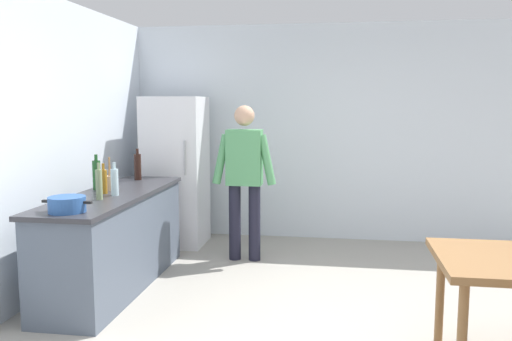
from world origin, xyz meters
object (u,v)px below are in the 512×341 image
object	(u,v)px
bottle_vinegar_tall	(99,184)
bottle_wine_green	(97,175)
refrigerator	(176,171)
cooking_pot	(67,204)
utensil_jar	(108,182)
bottle_oil_amber	(104,181)
bottle_wine_dark	(138,166)
person	(244,172)
bottle_water_clear	(115,182)

from	to	relation	value
bottle_vinegar_tall	bottle_wine_green	bearing A→B (deg)	117.50
refrigerator	cooking_pot	bearing A→B (deg)	-91.79
cooking_pot	utensil_jar	world-z (taller)	utensil_jar
bottle_oil_amber	bottle_wine_green	world-z (taller)	bottle_wine_green
cooking_pot	bottle_oil_amber	bearing A→B (deg)	95.79
bottle_wine_green	bottle_wine_dark	size ratio (longest dim) A/B	1.00
utensil_jar	bottle_vinegar_tall	world-z (taller)	same
refrigerator	bottle_oil_amber	xyz separation A→B (m)	(-0.16, -1.66, 0.12)
cooking_pot	bottle_oil_amber	distance (m)	0.83
utensil_jar	bottle_vinegar_tall	distance (m)	0.49
bottle_wine_green	bottle_vinegar_tall	size ratio (longest dim) A/B	1.06
bottle_wine_dark	person	bearing A→B (deg)	10.91
person	bottle_water_clear	size ratio (longest dim) A/B	5.67
cooking_pot	bottle_vinegar_tall	distance (m)	0.53
person	bottle_oil_amber	bearing A→B (deg)	-135.15
bottle_wine_green	bottle_water_clear	world-z (taller)	bottle_wine_green
bottle_water_clear	bottle_wine_dark	xyz separation A→B (m)	(-0.16, 0.96, 0.02)
bottle_vinegar_tall	bottle_oil_amber	bearing A→B (deg)	107.96
refrigerator	bottle_water_clear	xyz separation A→B (m)	(-0.02, -1.73, 0.13)
bottle_water_clear	bottle_wine_green	bearing A→B (deg)	137.18
refrigerator	cooking_pot	world-z (taller)	refrigerator
bottle_wine_green	bottle_vinegar_tall	xyz separation A→B (m)	(0.26, -0.50, -0.01)
refrigerator	bottle_oil_amber	world-z (taller)	refrigerator
bottle_water_clear	person	bearing A→B (deg)	50.55
utensil_jar	bottle_water_clear	xyz separation A→B (m)	(0.17, -0.25, 0.05)
person	bottle_wine_green	bearing A→B (deg)	-144.93
refrigerator	bottle_wine_green	xyz separation A→B (m)	(-0.33, -1.45, 0.15)
cooking_pot	bottle_oil_amber	world-z (taller)	bottle_oil_amber
person	utensil_jar	xyz separation A→B (m)	(-1.14, -0.93, 0.00)
bottle_oil_amber	bottle_wine_dark	xyz separation A→B (m)	(-0.02, 0.89, 0.03)
refrigerator	bottle_vinegar_tall	bearing A→B (deg)	-91.91
utensil_jar	refrigerator	bearing A→B (deg)	82.53
cooking_pot	bottle_oil_amber	size ratio (longest dim) A/B	1.43
refrigerator	bottle_wine_green	bearing A→B (deg)	-102.73
bottle_wine_green	bottle_oil_amber	bearing A→B (deg)	-51.34
bottle_vinegar_tall	person	bearing A→B (deg)	54.08
utensil_jar	bottle_wine_dark	xyz separation A→B (m)	(0.01, 0.72, 0.07)
refrigerator	bottle_wine_dark	xyz separation A→B (m)	(-0.18, -0.77, 0.15)
person	bottle_oil_amber	world-z (taller)	person
person	bottle_wine_green	xyz separation A→B (m)	(-1.28, -0.90, 0.07)
utensil_jar	bottle_water_clear	bearing A→B (deg)	-54.97
person	cooking_pot	bearing A→B (deg)	-118.03
person	bottle_water_clear	distance (m)	1.53
person	bottle_wine_dark	size ratio (longest dim) A/B	5.00
bottle_wine_green	bottle_water_clear	size ratio (longest dim) A/B	1.13
utensil_jar	bottle_wine_dark	size ratio (longest dim) A/B	0.94
cooking_pot	bottle_water_clear	xyz separation A→B (m)	(0.06, 0.75, 0.07)
person	utensil_jar	distance (m)	1.48
bottle_vinegar_tall	bottle_water_clear	world-z (taller)	bottle_vinegar_tall
bottle_oil_amber	bottle_vinegar_tall	xyz separation A→B (m)	(0.10, -0.30, 0.02)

